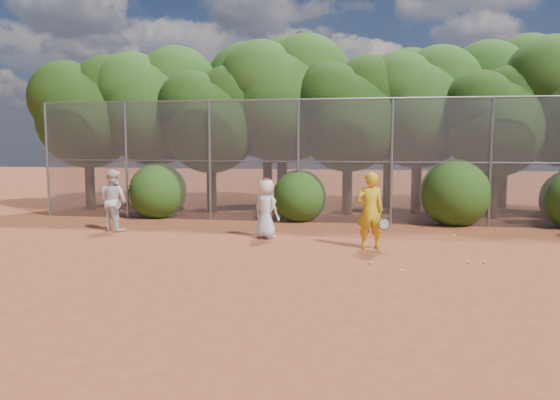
# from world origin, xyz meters

# --- Properties ---
(ground) EXTENTS (80.00, 80.00, 0.00)m
(ground) POSITION_xyz_m (0.00, 0.00, 0.00)
(ground) COLOR brown
(ground) RESTS_ON ground
(fence_back) EXTENTS (20.05, 0.09, 4.03)m
(fence_back) POSITION_xyz_m (-0.12, 6.00, 2.05)
(fence_back) COLOR gray
(fence_back) RESTS_ON ground
(tree_0) EXTENTS (4.38, 3.81, 6.00)m
(tree_0) POSITION_xyz_m (-9.44, 8.04, 3.93)
(tree_0) COLOR black
(tree_0) RESTS_ON ground
(tree_1) EXTENTS (4.64, 4.03, 6.35)m
(tree_1) POSITION_xyz_m (-6.94, 8.54, 4.16)
(tree_1) COLOR black
(tree_1) RESTS_ON ground
(tree_2) EXTENTS (3.99, 3.47, 5.47)m
(tree_2) POSITION_xyz_m (-4.45, 7.83, 3.58)
(tree_2) COLOR black
(tree_2) RESTS_ON ground
(tree_3) EXTENTS (4.89, 4.26, 6.70)m
(tree_3) POSITION_xyz_m (-1.94, 8.84, 4.40)
(tree_3) COLOR black
(tree_3) RESTS_ON ground
(tree_4) EXTENTS (4.19, 3.64, 5.73)m
(tree_4) POSITION_xyz_m (0.55, 8.24, 3.76)
(tree_4) COLOR black
(tree_4) RESTS_ON ground
(tree_5) EXTENTS (4.51, 3.92, 6.17)m
(tree_5) POSITION_xyz_m (3.06, 9.04, 4.05)
(tree_5) COLOR black
(tree_5) RESTS_ON ground
(tree_6) EXTENTS (3.86, 3.36, 5.29)m
(tree_6) POSITION_xyz_m (5.55, 8.03, 3.47)
(tree_6) COLOR black
(tree_6) RESTS_ON ground
(tree_9) EXTENTS (4.83, 4.20, 6.62)m
(tree_9) POSITION_xyz_m (-7.94, 10.84, 4.34)
(tree_9) COLOR black
(tree_9) RESTS_ON ground
(tree_10) EXTENTS (5.15, 4.48, 7.06)m
(tree_10) POSITION_xyz_m (-2.93, 11.05, 4.63)
(tree_10) COLOR black
(tree_10) RESTS_ON ground
(tree_11) EXTENTS (4.64, 4.03, 6.35)m
(tree_11) POSITION_xyz_m (2.06, 10.64, 4.16)
(tree_11) COLOR black
(tree_11) RESTS_ON ground
(tree_12) EXTENTS (5.02, 4.37, 6.88)m
(tree_12) POSITION_xyz_m (6.56, 11.24, 4.51)
(tree_12) COLOR black
(tree_12) RESTS_ON ground
(bush_0) EXTENTS (2.00, 2.00, 2.00)m
(bush_0) POSITION_xyz_m (-6.00, 6.30, 1.00)
(bush_0) COLOR #214511
(bush_0) RESTS_ON ground
(bush_1) EXTENTS (1.80, 1.80, 1.80)m
(bush_1) POSITION_xyz_m (-1.00, 6.30, 0.90)
(bush_1) COLOR #214511
(bush_1) RESTS_ON ground
(bush_2) EXTENTS (2.20, 2.20, 2.20)m
(bush_2) POSITION_xyz_m (4.00, 6.30, 1.10)
(bush_2) COLOR #214511
(bush_2) RESTS_ON ground
(player_yellow) EXTENTS (0.89, 0.61, 1.90)m
(player_yellow) POSITION_xyz_m (1.37, 1.86, 0.95)
(player_yellow) COLOR gold
(player_yellow) RESTS_ON ground
(player_teen) EXTENTS (0.95, 0.86, 1.66)m
(player_teen) POSITION_xyz_m (-1.45, 2.84, 0.82)
(player_teen) COLOR silver
(player_teen) RESTS_ON ground
(player_white) EXTENTS (1.06, 0.94, 1.81)m
(player_white) POSITION_xyz_m (-6.17, 3.33, 0.91)
(player_white) COLOR white
(player_white) RESTS_ON ground
(ball_0) EXTENTS (0.07, 0.07, 0.07)m
(ball_0) POSITION_xyz_m (3.85, 0.53, 0.03)
(ball_0) COLOR yellow
(ball_0) RESTS_ON ground
(ball_1) EXTENTS (0.07, 0.07, 0.07)m
(ball_1) POSITION_xyz_m (2.19, 1.91, 0.03)
(ball_1) COLOR yellow
(ball_1) RESTS_ON ground
(ball_2) EXTENTS (0.07, 0.07, 0.07)m
(ball_2) POSITION_xyz_m (2.02, -0.58, 0.03)
(ball_2) COLOR yellow
(ball_2) RESTS_ON ground
(ball_3) EXTENTS (0.07, 0.07, 0.07)m
(ball_3) POSITION_xyz_m (3.51, 0.48, 0.03)
(ball_3) COLOR yellow
(ball_3) RESTS_ON ground
(ball_4) EXTENTS (0.07, 0.07, 0.07)m
(ball_4) POSITION_xyz_m (1.41, 0.02, 0.03)
(ball_4) COLOR yellow
(ball_4) RESTS_ON ground
(ball_5) EXTENTS (0.07, 0.07, 0.07)m
(ball_5) POSITION_xyz_m (3.70, 3.95, 0.03)
(ball_5) COLOR yellow
(ball_5) RESTS_ON ground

